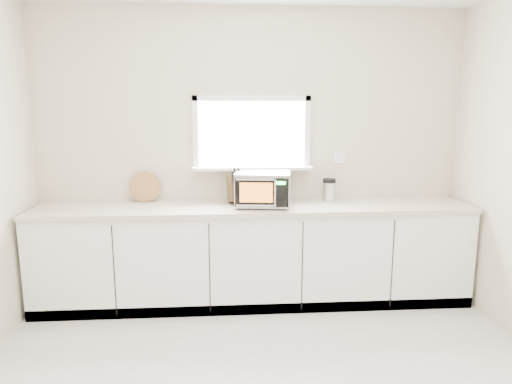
{
  "coord_description": "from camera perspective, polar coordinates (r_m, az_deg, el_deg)",
  "views": [
    {
      "loc": [
        -0.27,
        -2.32,
        1.8
      ],
      "look_at": [
        0.01,
        1.55,
        1.07
      ],
      "focal_mm": 32.0,
      "sensor_mm": 36.0,
      "label": 1
    }
  ],
  "objects": [
    {
      "name": "back_wall",
      "position": [
        4.35,
        -0.53,
        4.88
      ],
      "size": [
        4.0,
        0.17,
        2.7
      ],
      "color": "beige",
      "rests_on": "ground"
    },
    {
      "name": "cabinets",
      "position": [
        4.25,
        -0.26,
        -8.0
      ],
      "size": [
        3.92,
        0.6,
        0.88
      ],
      "primitive_type": "cube",
      "color": "white",
      "rests_on": "ground"
    },
    {
      "name": "countertop",
      "position": [
        4.12,
        -0.26,
        -1.97
      ],
      "size": [
        3.92,
        0.64,
        0.04
      ],
      "primitive_type": "cube",
      "color": "beige",
      "rests_on": "cabinets"
    },
    {
      "name": "microwave",
      "position": [
        4.06,
        0.86,
        0.45
      ],
      "size": [
        0.52,
        0.45,
        0.31
      ],
      "rotation": [
        0.0,
        0.0,
        -0.14
      ],
      "color": "black",
      "rests_on": "countertop"
    },
    {
      "name": "knife_block",
      "position": [
        4.18,
        -2.63,
        0.5
      ],
      "size": [
        0.16,
        0.25,
        0.34
      ],
      "rotation": [
        0.0,
        0.0,
        0.22
      ],
      "color": "#412E17",
      "rests_on": "countertop"
    },
    {
      "name": "cutting_board",
      "position": [
        4.39,
        -13.73,
        0.66
      ],
      "size": [
        0.29,
        0.07,
        0.29
      ],
      "primitive_type": "cylinder",
      "rotation": [
        1.4,
        0.0,
        0.0
      ],
      "color": "#A86D41",
      "rests_on": "countertop"
    },
    {
      "name": "coffee_grinder",
      "position": [
        4.37,
        9.12,
        0.3
      ],
      "size": [
        0.15,
        0.15,
        0.22
      ],
      "rotation": [
        0.0,
        0.0,
        -0.23
      ],
      "color": "silver",
      "rests_on": "countertop"
    }
  ]
}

